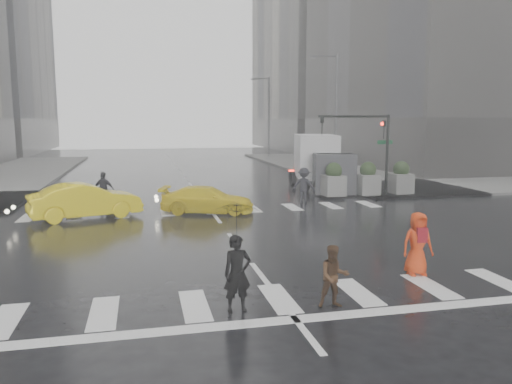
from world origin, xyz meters
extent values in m
plane|color=black|center=(0.00, 0.00, 0.00)|extent=(120.00, 120.00, 0.00)
cube|color=slate|center=(19.50, 17.50, 0.07)|extent=(35.00, 35.00, 0.15)
cube|color=#2E2C29|center=(29.00, 27.00, 2.20)|extent=(26.05, 26.05, 4.40)
cube|color=#9D9789|center=(29.00, 56.00, 18.00)|extent=(26.00, 26.00, 36.00)
cube|color=#2E2C29|center=(29.00, 56.00, 2.20)|extent=(26.05, 26.05, 4.40)
cylinder|color=black|center=(10.00, 8.00, 2.25)|extent=(0.16, 0.16, 4.50)
cylinder|color=black|center=(8.00, 8.00, 4.40)|extent=(4.00, 0.12, 0.12)
imported|color=black|center=(9.75, 8.00, 3.70)|extent=(0.16, 0.20, 1.00)
imported|color=black|center=(6.20, 8.00, 3.90)|extent=(0.16, 0.20, 1.00)
sphere|color=#FF190C|center=(9.65, 8.00, 4.00)|extent=(0.20, 0.20, 0.20)
cube|color=#0B5325|center=(10.00, 8.30, 3.00)|extent=(0.90, 0.03, 0.22)
cylinder|color=#59595B|center=(11.00, 18.00, 4.50)|extent=(0.20, 0.20, 9.00)
cylinder|color=#59595B|center=(10.10, 18.00, 8.80)|extent=(1.80, 0.12, 0.12)
cube|color=#59595B|center=(9.20, 18.00, 8.70)|extent=(0.50, 0.22, 0.15)
cylinder|color=#59595B|center=(11.00, 38.00, 4.50)|extent=(0.20, 0.20, 9.00)
cylinder|color=#59595B|center=(10.10, 38.00, 8.80)|extent=(1.80, 0.12, 0.12)
cube|color=#59595B|center=(9.20, 38.00, 8.70)|extent=(0.50, 0.22, 0.15)
cube|color=slate|center=(7.00, 8.20, 0.70)|extent=(1.10, 1.10, 1.10)
sphere|color=black|center=(7.00, 8.20, 1.50)|extent=(0.90, 0.90, 0.90)
cube|color=slate|center=(9.00, 8.20, 0.70)|extent=(1.10, 1.10, 1.10)
sphere|color=black|center=(9.00, 8.20, 1.50)|extent=(0.90, 0.90, 0.90)
cube|color=slate|center=(11.00, 8.20, 0.70)|extent=(1.10, 1.10, 1.10)
sphere|color=black|center=(11.00, 8.20, 1.50)|extent=(0.90, 0.90, 0.90)
imported|color=black|center=(-1.11, -6.55, 0.86)|extent=(0.67, 0.48, 1.72)
imported|color=black|center=(-1.11, -6.55, 1.99)|extent=(1.07, 1.08, 0.88)
imported|color=#3F2816|center=(1.05, -6.79, 0.72)|extent=(0.75, 0.61, 1.43)
imported|color=red|center=(4.16, -5.05, 0.87)|extent=(0.90, 0.63, 1.74)
cube|color=maroon|center=(4.16, -5.23, 1.15)|extent=(0.29, 0.19, 0.40)
imported|color=black|center=(-4.90, 7.77, 0.88)|extent=(1.17, 0.92, 1.75)
imported|color=black|center=(4.94, 7.09, 0.90)|extent=(1.33, 1.10, 1.81)
imported|color=yellow|center=(-5.50, 5.34, 0.76)|extent=(4.90, 2.93, 1.52)
imported|color=yellow|center=(-0.23, 5.40, 0.61)|extent=(4.05, 2.67, 1.22)
cube|color=silver|center=(7.50, 12.51, 1.99)|extent=(2.34, 4.48, 2.63)
cube|color=#303035|center=(7.50, 9.39, 1.22)|extent=(2.24, 1.75, 2.24)
cube|color=black|center=(7.50, 9.39, 1.90)|extent=(1.95, 0.88, 0.88)
cylinder|color=black|center=(6.48, 9.20, 0.44)|extent=(0.27, 0.88, 0.88)
cylinder|color=black|center=(8.52, 9.20, 0.44)|extent=(0.27, 0.88, 0.88)
cylinder|color=black|center=(6.48, 11.34, 0.44)|extent=(0.27, 0.88, 0.88)
cylinder|color=black|center=(8.52, 11.34, 0.44)|extent=(0.27, 0.88, 0.88)
cylinder|color=black|center=(6.48, 14.06, 0.44)|extent=(0.27, 0.88, 0.88)
cylinder|color=black|center=(8.52, 14.06, 0.44)|extent=(0.27, 0.88, 0.88)
camera|label=1|loc=(-3.07, -16.94, 4.19)|focal=35.00mm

